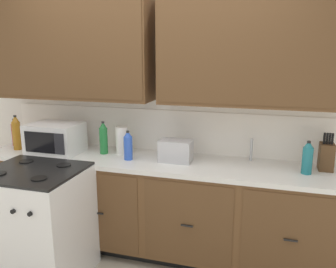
# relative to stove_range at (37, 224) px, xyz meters

# --- Properties ---
(ground_plane) EXTENTS (8.00, 8.00, 0.00)m
(ground_plane) POSITION_rel_stove_range_xyz_m (0.78, 0.33, -0.47)
(ground_plane) COLOR #B2A893
(wall_unit) EXTENTS (4.37, 0.40, 2.42)m
(wall_unit) POSITION_rel_stove_range_xyz_m (0.79, 0.83, 1.18)
(wall_unit) COLOR white
(wall_unit) RESTS_ON ground_plane
(counter_run) EXTENTS (3.20, 0.64, 0.91)m
(counter_run) POSITION_rel_stove_range_xyz_m (0.79, 0.63, -0.00)
(counter_run) COLOR black
(counter_run) RESTS_ON ground_plane
(stove_range) EXTENTS (0.76, 0.68, 0.95)m
(stove_range) POSITION_rel_stove_range_xyz_m (0.00, 0.00, 0.00)
(stove_range) COLOR white
(stove_range) RESTS_ON ground_plane
(microwave) EXTENTS (0.48, 0.37, 0.28)m
(microwave) POSITION_rel_stove_range_xyz_m (-0.17, 0.58, 0.58)
(microwave) COLOR white
(microwave) RESTS_ON counter_run
(toaster) EXTENTS (0.28, 0.18, 0.19)m
(toaster) POSITION_rel_stove_range_xyz_m (1.00, 0.64, 0.53)
(toaster) COLOR #B7B7BC
(toaster) RESTS_ON counter_run
(knife_block) EXTENTS (0.11, 0.14, 0.31)m
(knife_block) POSITION_rel_stove_range_xyz_m (2.22, 0.76, 0.55)
(knife_block) COLOR #52361E
(knife_block) RESTS_ON counter_run
(sink_faucet) EXTENTS (0.02, 0.02, 0.20)m
(sink_faucet) POSITION_rel_stove_range_xyz_m (1.63, 0.84, 0.54)
(sink_faucet) COLOR #B2B5BA
(sink_faucet) RESTS_ON counter_run
(paper_towel_roll) EXTENTS (0.12, 0.12, 0.26)m
(paper_towel_roll) POSITION_rel_stove_range_xyz_m (0.45, 0.72, 0.57)
(paper_towel_roll) COLOR white
(paper_towel_roll) RESTS_ON counter_run
(bottle_amber) EXTENTS (0.08, 0.08, 0.34)m
(bottle_amber) POSITION_rel_stove_range_xyz_m (-0.60, 0.57, 0.60)
(bottle_amber) COLOR #9E6619
(bottle_amber) RESTS_ON counter_run
(bottle_green) EXTENTS (0.08, 0.08, 0.31)m
(bottle_green) POSITION_rel_stove_range_xyz_m (0.28, 0.68, 0.59)
(bottle_green) COLOR #237A38
(bottle_green) RESTS_ON counter_run
(bottle_red) EXTENTS (0.06, 0.06, 0.28)m
(bottle_red) POSITION_rel_stove_range_xyz_m (-0.72, 0.69, 0.57)
(bottle_red) COLOR maroon
(bottle_red) RESTS_ON counter_run
(bottle_teal) EXTENTS (0.08, 0.08, 0.27)m
(bottle_teal) POSITION_rel_stove_range_xyz_m (2.07, 0.62, 0.56)
(bottle_teal) COLOR #1E707A
(bottle_teal) RESTS_ON counter_run
(bottle_blue) EXTENTS (0.08, 0.08, 0.26)m
(bottle_blue) POSITION_rel_stove_range_xyz_m (0.58, 0.57, 0.56)
(bottle_blue) COLOR blue
(bottle_blue) RESTS_ON counter_run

